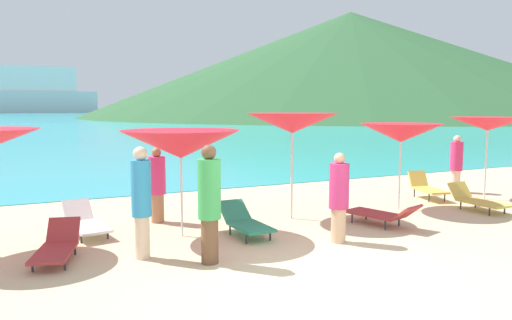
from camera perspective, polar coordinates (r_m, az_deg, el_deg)
The scene contains 19 objects.
ground_plane at distance 16.53m, azimuth -11.46°, elevation -3.08°, with size 50.00×100.00×0.30m, color beige.
ocean_water at distance 233.66m, azimuth -24.66°, elevation 5.10°, with size 650.00×440.00×0.02m, color #2DADBC.
headland_hill at distance 131.23m, azimuth 10.96°, elevation 10.95°, with size 136.17×136.17×26.89m, color #2D5B33.
umbrella_2 at distance 9.36m, azimuth -8.85°, elevation 1.85°, with size 2.33×2.33×2.06m.
umbrella_3 at distance 10.74m, azimuth 4.27°, elevation 4.33°, with size 2.05×2.05×2.37m.
umbrella_4 at distance 12.23m, azimuth 16.68°, elevation 3.06°, with size 2.04×2.04×2.10m.
umbrella_5 at distance 14.40m, azimuth 25.61°, elevation 3.84°, with size 2.15×2.15×2.23m.
lounge_chair_0 at distance 9.54m, azimuth -1.32°, elevation -7.20°, with size 0.64×1.52×0.59m.
lounge_chair_2 at distance 10.61m, azimuth 14.66°, elevation -6.12°, with size 1.03×1.68×0.55m.
lounge_chair_3 at distance 12.94m, azimuth 24.58°, elevation -4.26°, with size 0.62×1.46×0.61m.
lounge_chair_5 at distance 8.69m, azimuth -22.39°, elevation -9.34°, with size 0.92×1.57×0.57m.
lounge_chair_7 at distance 14.10m, azimuth 19.43°, elevation -3.01°, with size 0.84×1.42×0.70m.
lounge_chair_8 at distance 10.16m, azimuth -19.45°, elevation -6.91°, with size 0.82×1.58×0.60m.
beachgoer_0 at distance 7.75m, azimuth -5.51°, elevation -4.85°, with size 0.37×0.37×1.91m.
beachgoer_1 at distance 9.06m, azimuth 9.73°, elevation -4.17°, with size 0.36×0.36×1.67m.
beachgoer_2 at distance 10.70m, azimuth -11.56°, elevation -2.75°, with size 0.37×0.37×1.63m.
beachgoer_3 at distance 8.18m, azimuth -13.34°, elevation -4.50°, with size 0.32×0.32×1.86m.
beachgoer_4 at distance 15.35m, azimuth 22.50°, elevation -0.27°, with size 0.36×0.36×1.68m.
cruise_ship at distance 223.10m, azimuth -26.63°, elevation 7.14°, with size 64.76×12.68×21.96m.
Camera 1 is at (-3.93, -5.84, 2.50)m, focal length 34.00 mm.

